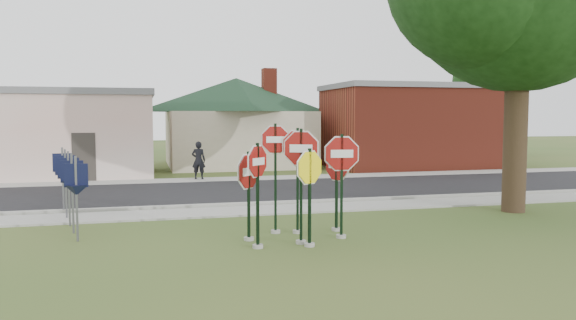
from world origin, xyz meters
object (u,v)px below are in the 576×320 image
object	(u,v)px
stop_sign_yellow	(310,185)
pedestrian	(199,160)
stop_sign_left	(258,182)
stop_sign_center	(301,168)

from	to	relation	value
stop_sign_yellow	pedestrian	xyz separation A→B (m)	(-1.11, 13.85, -0.47)
stop_sign_yellow	stop_sign_left	world-z (taller)	stop_sign_left
stop_sign_center	pedestrian	distance (m)	13.60
stop_sign_yellow	pedestrian	bearing A→B (deg)	94.57
stop_sign_center	stop_sign_yellow	xyz separation A→B (m)	(0.11, -0.31, -0.34)
stop_sign_center	stop_sign_left	bearing A→B (deg)	-170.51
stop_sign_center	pedestrian	xyz separation A→B (m)	(-1.00, 13.54, -0.82)
pedestrian	stop_sign_yellow	bearing A→B (deg)	111.55
stop_sign_yellow	pedestrian	size ratio (longest dim) A/B	1.34
stop_sign_center	pedestrian	bearing A→B (deg)	94.21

